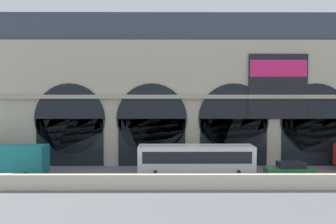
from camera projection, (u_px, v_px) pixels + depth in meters
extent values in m
plane|color=slate|center=(196.00, 176.00, 33.99)|extent=(200.00, 200.00, 0.00)
cube|color=beige|center=(201.00, 182.00, 29.23)|extent=(90.00, 0.70, 1.29)
cube|color=#B2A891|center=(191.00, 103.00, 41.32)|extent=(47.45, 5.37, 14.02)
cube|color=#333D4C|center=(191.00, 30.00, 41.19)|extent=(47.45, 4.77, 3.15)
cube|color=black|center=(70.00, 142.00, 38.73)|extent=(7.46, 0.20, 5.28)
cylinder|color=black|center=(70.00, 119.00, 38.60)|extent=(7.85, 0.20, 7.85)
cube|color=black|center=(152.00, 142.00, 38.78)|extent=(7.46, 0.20, 5.28)
cylinder|color=black|center=(152.00, 119.00, 38.65)|extent=(7.85, 0.20, 7.85)
cube|color=black|center=(233.00, 142.00, 38.83)|extent=(7.46, 0.20, 5.28)
cylinder|color=black|center=(234.00, 119.00, 38.70)|extent=(7.85, 0.20, 7.85)
cube|color=black|center=(315.00, 142.00, 38.87)|extent=(7.46, 0.20, 5.28)
cylinder|color=black|center=(315.00, 119.00, 38.74)|extent=(7.85, 0.20, 7.85)
cube|color=black|center=(278.00, 87.00, 38.42)|extent=(6.56, 0.12, 7.17)
cube|color=#DB1E66|center=(278.00, 68.00, 38.24)|extent=(6.29, 0.04, 1.85)
cube|color=#A49A85|center=(193.00, 97.00, 38.45)|extent=(47.45, 0.50, 0.44)
cube|color=#19727A|center=(17.00, 160.00, 33.11)|extent=(5.50, 2.30, 2.70)
cylinder|color=black|center=(26.00, 176.00, 32.15)|extent=(0.28, 0.84, 0.84)
cylinder|color=black|center=(35.00, 171.00, 34.21)|extent=(0.28, 0.84, 0.84)
cube|color=white|center=(196.00, 159.00, 33.24)|extent=(11.00, 2.50, 2.60)
cube|color=black|center=(197.00, 158.00, 31.96)|extent=(10.12, 0.04, 1.10)
cylinder|color=black|center=(155.00, 175.00, 32.16)|extent=(0.28, 1.00, 1.00)
cylinder|color=black|center=(156.00, 170.00, 34.41)|extent=(0.28, 1.00, 1.00)
cylinder|color=black|center=(238.00, 175.00, 32.20)|extent=(0.28, 1.00, 1.00)
cylinder|color=black|center=(234.00, 170.00, 34.45)|extent=(0.28, 1.00, 1.00)
cube|color=#2D7A42|center=(289.00, 171.00, 33.20)|extent=(4.40, 1.80, 0.70)
cube|color=black|center=(291.00, 165.00, 33.17)|extent=(2.46, 1.62, 0.55)
cylinder|color=black|center=(276.00, 177.00, 32.40)|extent=(0.28, 0.60, 0.60)
cylinder|color=black|center=(271.00, 173.00, 34.02)|extent=(0.28, 0.60, 0.60)
cylinder|color=black|center=(307.00, 177.00, 32.42)|extent=(0.28, 0.60, 0.60)
cylinder|color=black|center=(301.00, 173.00, 34.04)|extent=(0.28, 0.60, 0.60)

